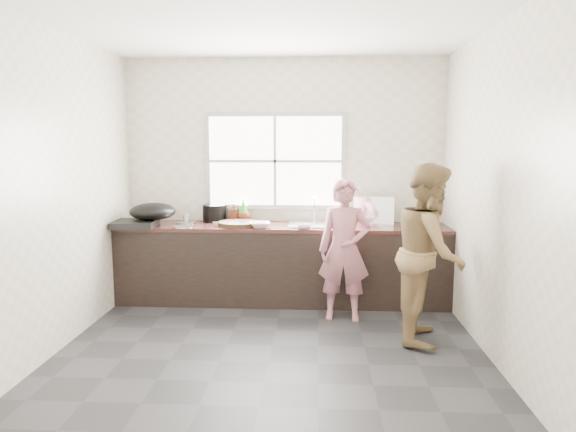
# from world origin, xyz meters

# --- Properties ---
(floor) EXTENTS (3.60, 3.20, 0.01)m
(floor) POSITION_xyz_m (0.00, 0.00, -0.01)
(floor) COLOR #252528
(floor) RESTS_ON ground
(ceiling) EXTENTS (3.60, 3.20, 0.01)m
(ceiling) POSITION_xyz_m (0.00, 0.00, 2.71)
(ceiling) COLOR silver
(ceiling) RESTS_ON wall_back
(wall_back) EXTENTS (3.60, 0.01, 2.70)m
(wall_back) POSITION_xyz_m (0.00, 1.60, 1.35)
(wall_back) COLOR beige
(wall_back) RESTS_ON ground
(wall_left) EXTENTS (0.01, 3.20, 2.70)m
(wall_left) POSITION_xyz_m (-1.80, 0.00, 1.35)
(wall_left) COLOR beige
(wall_left) RESTS_ON ground
(wall_right) EXTENTS (0.01, 3.20, 2.70)m
(wall_right) POSITION_xyz_m (1.80, 0.00, 1.35)
(wall_right) COLOR beige
(wall_right) RESTS_ON ground
(wall_front) EXTENTS (3.60, 0.01, 2.70)m
(wall_front) POSITION_xyz_m (0.00, -1.60, 1.35)
(wall_front) COLOR silver
(wall_front) RESTS_ON ground
(cabinet) EXTENTS (3.60, 0.62, 0.82)m
(cabinet) POSITION_xyz_m (0.00, 1.29, 0.41)
(cabinet) COLOR black
(cabinet) RESTS_ON floor
(countertop) EXTENTS (3.60, 0.64, 0.04)m
(countertop) POSITION_xyz_m (0.00, 1.29, 0.84)
(countertop) COLOR #331915
(countertop) RESTS_ON cabinet
(sink) EXTENTS (0.55, 0.45, 0.02)m
(sink) POSITION_xyz_m (0.35, 1.29, 0.86)
(sink) COLOR silver
(sink) RESTS_ON countertop
(faucet) EXTENTS (0.02, 0.02, 0.30)m
(faucet) POSITION_xyz_m (0.35, 1.49, 1.01)
(faucet) COLOR silver
(faucet) RESTS_ON countertop
(window_frame) EXTENTS (1.60, 0.05, 1.10)m
(window_frame) POSITION_xyz_m (-0.10, 1.59, 1.55)
(window_frame) COLOR #9EA0A5
(window_frame) RESTS_ON wall_back
(window_glazing) EXTENTS (1.50, 0.01, 1.00)m
(window_glazing) POSITION_xyz_m (-0.10, 1.57, 1.55)
(window_glazing) COLOR white
(window_glazing) RESTS_ON window_frame
(woman) EXTENTS (0.50, 0.35, 1.32)m
(woman) POSITION_xyz_m (0.65, 0.74, 0.66)
(woman) COLOR #AE6875
(woman) RESTS_ON floor
(person_side) EXTENTS (0.75, 0.88, 1.58)m
(person_side) POSITION_xyz_m (1.38, 0.24, 0.79)
(person_side) COLOR olive
(person_side) RESTS_ON floor
(cutting_board) EXTENTS (0.57, 0.57, 0.04)m
(cutting_board) POSITION_xyz_m (-0.47, 1.22, 0.88)
(cutting_board) COLOR #302113
(cutting_board) RESTS_ON countertop
(cleaver) EXTENTS (0.23, 0.22, 0.01)m
(cleaver) POSITION_xyz_m (-0.35, 1.24, 0.90)
(cleaver) COLOR #A4A7AA
(cleaver) RESTS_ON cutting_board
(bowl_mince) EXTENTS (0.27, 0.27, 0.06)m
(bowl_mince) POSITION_xyz_m (-0.23, 1.12, 0.89)
(bowl_mince) COLOR white
(bowl_mince) RESTS_ON countertop
(bowl_crabs) EXTENTS (0.26, 0.26, 0.06)m
(bowl_crabs) POSITION_xyz_m (0.66, 1.37, 0.89)
(bowl_crabs) COLOR silver
(bowl_crabs) RESTS_ON countertop
(bowl_held) EXTENTS (0.23, 0.23, 0.06)m
(bowl_held) POSITION_xyz_m (0.24, 1.08, 0.89)
(bowl_held) COLOR white
(bowl_held) RESTS_ON countertop
(black_pot) EXTENTS (0.28, 0.28, 0.19)m
(black_pot) POSITION_xyz_m (-0.80, 1.52, 0.96)
(black_pot) COLOR black
(black_pot) RESTS_ON countertop
(plate_food) EXTENTS (0.26, 0.26, 0.02)m
(plate_food) POSITION_xyz_m (-0.77, 1.48, 0.87)
(plate_food) COLOR white
(plate_food) RESTS_ON countertop
(bottle_green) EXTENTS (0.13, 0.13, 0.27)m
(bottle_green) POSITION_xyz_m (-0.46, 1.50, 1.00)
(bottle_green) COLOR green
(bottle_green) RESTS_ON countertop
(bottle_brown_tall) EXTENTS (0.09, 0.09, 0.20)m
(bottle_brown_tall) POSITION_xyz_m (-0.58, 1.52, 0.96)
(bottle_brown_tall) COLOR #401E10
(bottle_brown_tall) RESTS_ON countertop
(bottle_brown_short) EXTENTS (0.15, 0.15, 0.18)m
(bottle_brown_short) POSITION_xyz_m (-0.46, 1.52, 0.95)
(bottle_brown_short) COLOR #502114
(bottle_brown_short) RESTS_ON countertop
(glass_jar) EXTENTS (0.07, 0.07, 0.09)m
(glass_jar) POSITION_xyz_m (-1.13, 1.52, 0.90)
(glass_jar) COLOR #B9BCC0
(glass_jar) RESTS_ON countertop
(burner) EXTENTS (0.48, 0.48, 0.07)m
(burner) POSITION_xyz_m (-1.58, 1.09, 0.89)
(burner) COLOR black
(burner) RESTS_ON countertop
(wok) EXTENTS (0.66, 0.66, 0.19)m
(wok) POSITION_xyz_m (-1.41, 1.18, 1.01)
(wok) COLOR black
(wok) RESTS_ON burner
(dish_rack) EXTENTS (0.48, 0.37, 0.32)m
(dish_rack) POSITION_xyz_m (1.01, 1.37, 1.02)
(dish_rack) COLOR white
(dish_rack) RESTS_ON countertop
(pot_lid_left) EXTENTS (0.27, 0.27, 0.01)m
(pot_lid_left) POSITION_xyz_m (-1.05, 1.08, 0.87)
(pot_lid_left) COLOR #A9AAAF
(pot_lid_left) RESTS_ON countertop
(pot_lid_right) EXTENTS (0.23, 0.23, 0.01)m
(pot_lid_right) POSITION_xyz_m (-1.09, 1.39, 0.87)
(pot_lid_right) COLOR #ADADB4
(pot_lid_right) RESTS_ON countertop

